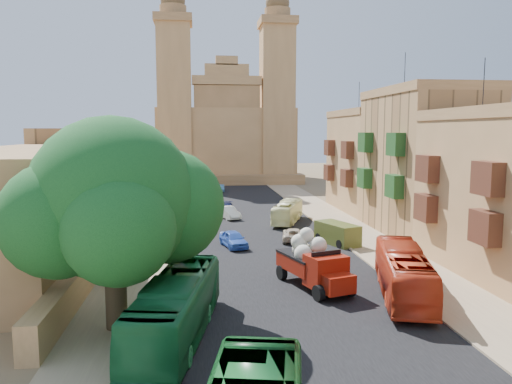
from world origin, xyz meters
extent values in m
plane|color=brown|center=(0.00, 0.00, 0.00)|extent=(260.00, 260.00, 0.00)
cube|color=black|center=(0.00, 30.00, 0.01)|extent=(14.00, 140.00, 0.01)
cube|color=#9B8365|center=(9.50, 30.00, 0.01)|extent=(5.00, 140.00, 0.01)
cube|color=#9B8365|center=(-9.50, 30.00, 0.01)|extent=(5.00, 140.00, 0.01)
cube|color=#9B8365|center=(7.00, 30.00, 0.06)|extent=(0.25, 140.00, 0.12)
cube|color=#9B8365|center=(-7.00, 30.00, 0.06)|extent=(0.25, 140.00, 0.12)
cylinder|color=black|center=(15.00, 13.80, 13.10)|extent=(0.06, 0.06, 3.60)
cube|color=#52291B|center=(11.55, 7.08, 3.99)|extent=(0.90, 2.20, 2.00)
cube|color=#52291B|center=(11.55, 14.92, 3.99)|extent=(0.90, 2.20, 2.00)
cube|color=#52291B|center=(11.55, 7.08, 6.93)|extent=(0.90, 2.20, 2.00)
cube|color=#52291B|center=(11.55, 14.92, 6.93)|extent=(0.90, 2.20, 2.00)
cube|color=#B08150|center=(16.00, 25.00, 6.50)|extent=(8.00, 14.00, 13.00)
cube|color=olive|center=(16.00, 25.00, 13.40)|extent=(8.20, 14.00, 0.80)
cylinder|color=black|center=(15.00, 27.80, 15.60)|extent=(0.06, 0.06, 3.60)
cube|color=#1D4A1E|center=(11.55, 21.08, 4.94)|extent=(0.90, 2.20, 2.00)
cube|color=#1D4A1E|center=(11.55, 28.92, 4.94)|extent=(0.90, 2.20, 2.00)
cube|color=#1D4A1E|center=(11.55, 21.08, 8.58)|extent=(0.90, 2.20, 2.00)
cube|color=#1D4A1E|center=(11.55, 28.92, 8.58)|extent=(0.90, 2.20, 2.00)
cube|color=#A5794A|center=(16.00, 39.00, 5.75)|extent=(8.00, 14.00, 11.50)
cube|color=olive|center=(16.00, 39.00, 11.90)|extent=(8.20, 14.00, 0.80)
cylinder|color=black|center=(15.00, 41.80, 14.10)|extent=(0.06, 0.06, 3.60)
cube|color=#52291B|center=(11.55, 35.08, 4.37)|extent=(0.90, 2.20, 2.00)
cube|color=#52291B|center=(11.55, 42.92, 4.37)|extent=(0.90, 2.20, 2.00)
cube|color=#52291B|center=(11.55, 35.08, 7.59)|extent=(0.90, 2.20, 2.00)
cube|color=#52291B|center=(11.55, 42.92, 7.59)|extent=(0.90, 2.20, 2.00)
cube|color=#A5794A|center=(-12.50, 20.00, 0.90)|extent=(1.00, 40.00, 1.80)
cube|color=olive|center=(-18.00, 18.00, 4.20)|extent=(10.00, 28.00, 8.40)
cube|color=#B08150|center=(-18.00, 44.00, 5.00)|extent=(10.00, 22.00, 10.00)
cube|color=#A5794A|center=(0.00, 81.00, 7.00)|extent=(26.00, 20.00, 14.00)
cube|color=olive|center=(0.00, 70.50, 0.90)|extent=(28.00, 4.00, 1.80)
cube|color=olive|center=(0.00, 72.20, 10.00)|extent=(12.00, 2.00, 16.00)
cube|color=#A5794A|center=(0.00, 72.20, 18.90)|extent=(12.60, 2.40, 1.60)
cube|color=#A5794A|center=(0.00, 72.20, 20.60)|extent=(8.00, 2.00, 2.40)
cube|color=#A5794A|center=(0.00, 72.20, 22.40)|extent=(4.00, 2.00, 1.60)
cube|color=#A5794A|center=(-9.50, 73.50, 14.50)|extent=(6.00, 6.00, 29.00)
cube|color=olive|center=(-9.50, 73.50, 29.60)|extent=(6.80, 6.80, 1.40)
cylinder|color=olive|center=(-9.50, 73.50, 31.20)|extent=(4.80, 4.80, 1.80)
sphere|color=brown|center=(-9.50, 73.50, 33.00)|extent=(4.40, 4.40, 4.40)
cube|color=#A5794A|center=(9.50, 73.50, 14.50)|extent=(6.00, 6.00, 29.00)
cube|color=olive|center=(9.50, 73.50, 29.60)|extent=(6.80, 6.80, 1.40)
cylinder|color=olive|center=(9.50, 73.50, 31.20)|extent=(4.80, 4.80, 1.80)
sphere|color=brown|center=(9.50, 73.50, 33.00)|extent=(4.40, 4.40, 4.40)
cylinder|color=#3C2E1E|center=(-9.50, 4.00, 1.99)|extent=(1.05, 1.05, 3.98)
sphere|color=#114019|center=(-9.50, 4.00, 6.49)|extent=(7.95, 7.95, 7.95)
sphere|color=#114019|center=(-6.99, 5.26, 5.86)|extent=(5.86, 5.86, 5.86)
sphere|color=#114019|center=(-11.80, 3.06, 5.65)|extent=(5.44, 5.44, 5.44)
sphere|color=#114019|center=(-8.87, 1.49, 5.44)|extent=(5.02, 5.02, 5.02)
sphere|color=#114019|center=(-10.65, 6.30, 7.33)|extent=(4.60, 4.60, 4.60)
cylinder|color=#3C2E1E|center=(-10.00, 12.00, 0.99)|extent=(0.44, 0.44, 1.98)
sphere|color=#114019|center=(-10.00, 12.00, 2.99)|extent=(2.88, 2.88, 2.88)
cylinder|color=#3C2E1E|center=(-10.00, 24.00, 1.13)|extent=(0.44, 0.44, 2.25)
sphere|color=#114019|center=(-10.00, 24.00, 3.40)|extent=(3.28, 3.28, 3.28)
cylinder|color=#3C2E1E|center=(-10.00, 36.00, 1.17)|extent=(0.44, 0.44, 2.35)
sphere|color=#114019|center=(-10.00, 36.00, 3.54)|extent=(3.41, 3.41, 3.41)
cylinder|color=#3C2E1E|center=(-10.00, 48.00, 1.07)|extent=(0.44, 0.44, 2.13)
sphere|color=#114019|center=(-10.00, 48.00, 3.22)|extent=(3.10, 3.10, 3.10)
cube|color=maroon|center=(1.36, 10.18, 1.32)|extent=(3.36, 4.32, 0.95)
cube|color=black|center=(1.36, 10.18, 1.84)|extent=(3.42, 4.38, 0.13)
cube|color=maroon|center=(2.09, 7.87, 1.42)|extent=(2.65, 2.38, 1.90)
cube|color=maroon|center=(2.47, 6.66, 1.00)|extent=(2.09, 1.75, 1.05)
cube|color=black|center=(2.09, 7.87, 2.16)|extent=(1.94, 0.71, 0.95)
cylinder|color=black|center=(1.37, 6.65, 0.47)|extent=(0.64, 1.02, 0.95)
cylinder|color=black|center=(3.38, 7.28, 0.47)|extent=(0.64, 1.02, 0.95)
cylinder|color=black|center=(-0.03, 11.06, 0.47)|extent=(0.64, 1.02, 0.95)
cylinder|color=black|center=(1.98, 11.70, 0.47)|extent=(0.64, 1.02, 0.95)
sphere|color=beige|center=(1.04, 9.42, 2.11)|extent=(1.16, 1.16, 1.16)
sphere|color=beige|center=(1.95, 10.04, 2.11)|extent=(1.16, 1.16, 1.16)
sphere|color=beige|center=(1.16, 10.78, 2.11)|extent=(1.16, 1.16, 1.16)
sphere|color=beige|center=(0.92, 10.15, 2.69)|extent=(1.05, 1.05, 1.05)
sphere|color=beige|center=(1.99, 9.39, 2.63)|extent=(1.05, 1.05, 1.05)
sphere|color=beige|center=(1.39, 10.08, 3.16)|extent=(0.95, 0.95, 0.95)
cube|color=#4C5620|center=(6.50, 20.92, 0.90)|extent=(3.34, 4.75, 1.80)
cylinder|color=black|center=(6.25, 19.20, 0.36)|extent=(0.53, 0.77, 0.72)
cylinder|color=black|center=(7.84, 19.82, 0.36)|extent=(0.53, 0.77, 0.72)
cylinder|color=black|center=(5.16, 22.03, 0.36)|extent=(0.53, 0.77, 0.72)
cylinder|color=black|center=(6.75, 22.64, 0.36)|extent=(0.53, 0.77, 0.72)
imported|color=#176834|center=(-6.50, 2.36, 1.49)|extent=(4.43, 10.99, 2.98)
imported|color=red|center=(6.50, 6.90, 1.43)|extent=(5.08, 10.55, 2.87)
imported|color=#FFFCB9|center=(4.00, 31.29, 1.15)|extent=(4.74, 8.44, 2.31)
imported|color=blue|center=(-2.52, 20.67, 0.68)|extent=(2.56, 4.29, 1.37)
imported|color=white|center=(-2.12, 34.54, 0.68)|extent=(2.75, 4.36, 1.36)
imported|color=#C6B39A|center=(2.95, 22.51, 0.57)|extent=(2.61, 4.35, 1.13)
imported|color=#181F47|center=(-2.03, 39.31, 0.54)|extent=(1.98, 3.90, 1.08)
imported|color=silver|center=(4.88, 37.45, 0.58)|extent=(2.35, 3.65, 1.15)
imported|color=teal|center=(-1.86, 60.02, 0.56)|extent=(1.23, 3.41, 1.12)
imported|color=#2B2A2E|center=(8.46, 10.57, 0.87)|extent=(0.74, 0.60, 1.74)
imported|color=#373739|center=(8.79, 9.65, 0.91)|extent=(0.58, 1.12, 1.82)
camera|label=1|loc=(-5.39, -20.39, 9.69)|focal=35.00mm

